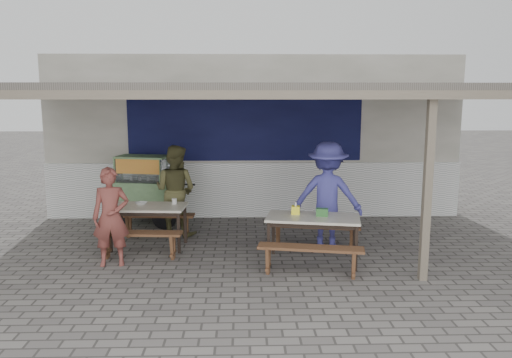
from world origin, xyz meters
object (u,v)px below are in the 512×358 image
Objects in this scene: bench_left_wall at (157,220)px; patron_wall_side at (175,190)px; tissue_box at (296,210)px; table_right at (313,221)px; condiment_jar at (174,201)px; patron_street_side at (111,217)px; bench_right_street at (310,254)px; bench_left_street at (140,239)px; donation_box at (322,212)px; bench_right_wall at (314,231)px; condiment_bowl at (141,203)px; table_left at (148,210)px; patron_right_table at (327,195)px; vendor_cart at (145,187)px.

bench_left_wall is 0.66m from patron_wall_side.
table_right is at bearing -34.53° from tissue_box.
patron_street_side is at bearing -128.95° from condiment_jar.
bench_right_street is 1.02× the size of patron_street_side.
condiment_jar is (0.84, 1.04, 0.02)m from patron_street_side.
bench_left_street is 2.58m from tissue_box.
bench_left_wall is at bearing 162.39° from table_right.
donation_box reaches higher than bench_right_street.
patron_street_side reaches higher than bench_right_wall.
bench_right_wall is at bearing -12.77° from bench_left_wall.
condiment_bowl is at bearing 161.28° from bench_right_street.
donation_box reaches higher than table_left.
patron_wall_side is 3.03m from donation_box.
table_right is 0.91m from patron_right_table.
condiment_bowl is at bearing -70.04° from vendor_cart.
table_left is 0.85× the size of table_right.
vendor_cart reaches higher than bench_right_street.
patron_right_table is at bearing 5.57° from patron_street_side.
bench_left_wall is at bearing 174.22° from bench_right_wall.
table_left is 0.72× the size of vendor_cart.
vendor_cart is 9.96× the size of donation_box.
patron_street_side is at bearing -105.38° from condiment_bowl.
bench_right_wall is 3.75m from vendor_cart.
patron_street_side reaches higher than condiment_bowl.
vendor_cart is at bearing 161.05° from bench_right_wall.
vendor_cart is at bearing 144.84° from bench_right_street.
patron_street_side is at bearing 88.91° from patron_wall_side.
vendor_cart is at bearing 152.35° from table_right.
table_left is 3.04m from bench_right_street.
condiment_bowl is (-3.25, 0.15, -0.16)m from patron_right_table.
table_right is 1.01× the size of patron_street_side.
vendor_cart is at bearing 101.90° from bench_left_street.
bench_left_wall and bench_right_street have the same top height.
patron_right_table is at bearing 74.48° from donation_box.
patron_wall_side is (0.73, -0.79, 0.09)m from vendor_cart.
bench_left_street is at bearing 97.26° from patron_wall_side.
table_left is 0.70m from bench_left_wall.
condiment_bowl is at bearing 78.98° from patron_wall_side.
table_left is 0.19m from condiment_bowl.
patron_street_side is 1.34m from condiment_jar.
vendor_cart is at bearing 118.28° from condiment_jar.
patron_right_table is (0.24, 0.17, 0.59)m from bench_right_wall.
patron_wall_side is 0.90m from condiment_bowl.
tissue_box is 2.74m from condiment_bowl.
donation_box is at bearing -16.74° from condiment_bowl.
patron_right_table is at bearing -8.62° from bench_left_wall.
bench_right_wall is at bearing 179.99° from patron_wall_side.
bench_right_street is 16.27× the size of condiment_jar.
donation_box is at bearing 87.92° from patron_right_table.
donation_box is at bearing -22.89° from bench_left_wall.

